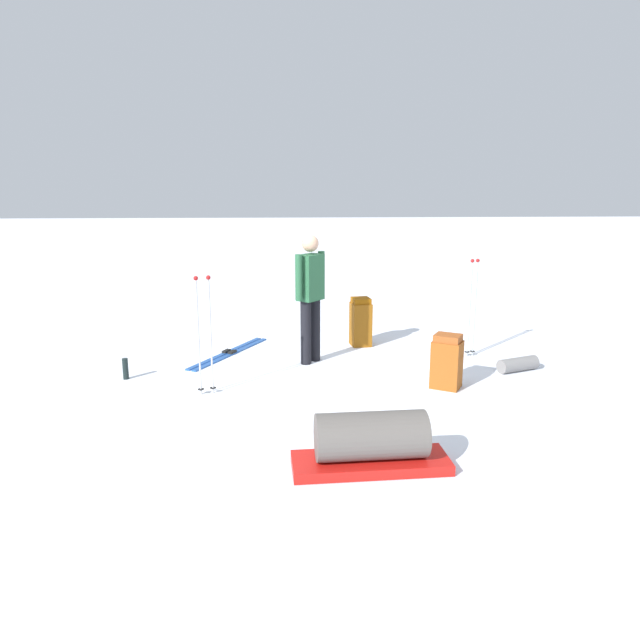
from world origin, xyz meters
TOP-DOWN VIEW (x-y plane):
  - ground_plane at (0.00, 0.00)m, footprint 80.00×80.00m
  - skier_standing at (0.09, -0.54)m, footprint 0.40×0.46m
  - ski_pair_near at (1.22, -1.00)m, footprint 1.00×1.63m
  - backpack_large_dark at (-0.69, -1.34)m, footprint 0.31×0.33m
  - backpack_bright at (-1.44, 0.59)m, footprint 0.42×0.40m
  - ski_poles_planted_near at (1.33, 0.62)m, footprint 0.20×0.11m
  - ski_poles_planted_far at (-2.14, -0.69)m, footprint 0.15×0.09m
  - gear_sled at (-0.26, 2.52)m, footprint 1.33×0.51m
  - sleeping_mat_rolled at (-2.53, 0.04)m, footprint 0.58×0.36m
  - thermos_bottle at (2.39, 0.03)m, footprint 0.07×0.07m

SIDE VIEW (x-z plane):
  - ground_plane at x=0.00m, z-range 0.00..0.00m
  - ski_pair_near at x=1.22m, z-range -0.01..0.04m
  - sleeping_mat_rolled at x=-2.53m, z-range 0.00..0.18m
  - thermos_bottle at x=2.39m, z-range 0.00..0.26m
  - gear_sled at x=-0.26m, z-range -0.02..0.47m
  - backpack_bright at x=-1.44m, z-range -0.01..0.63m
  - backpack_large_dark at x=-0.69m, z-range -0.01..0.71m
  - ski_poles_planted_near at x=1.33m, z-range 0.07..1.43m
  - ski_poles_planted_far at x=-2.14m, z-range 0.07..1.43m
  - skier_standing at x=0.09m, z-range 0.10..1.80m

